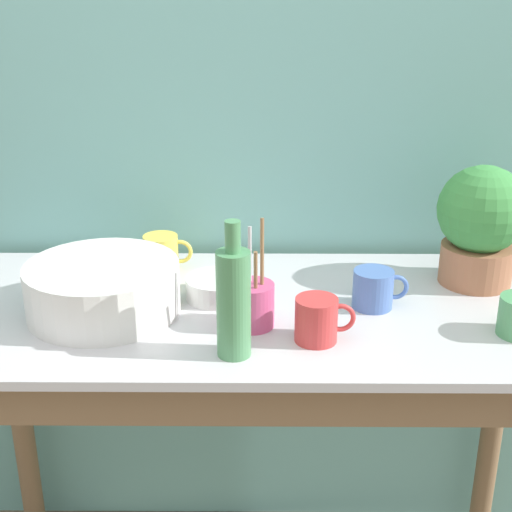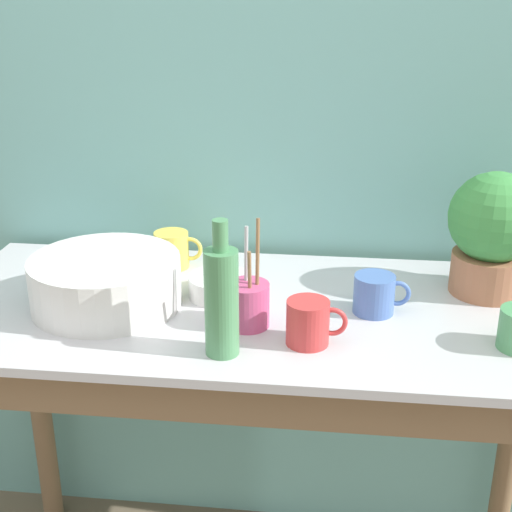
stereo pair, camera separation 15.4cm
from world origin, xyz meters
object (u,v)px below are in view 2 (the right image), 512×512
(mug_yellow, at_px, (173,250))
(bowl_small_enamel_white, at_px, (220,286))
(bowl_wash_large, at_px, (106,282))
(mug_red, at_px, (309,322))
(utensil_cup, at_px, (247,304))
(mug_blue, at_px, (375,294))
(bottle_tall, at_px, (222,300))
(potted_plant, at_px, (493,231))

(mug_yellow, relative_size, bowl_small_enamel_white, 0.84)
(bowl_wash_large, relative_size, mug_red, 2.72)
(bowl_wash_large, relative_size, utensil_cup, 1.42)
(mug_blue, xyz_separation_m, utensil_cup, (-0.27, -0.09, 0.01))
(bottle_tall, height_order, bowl_small_enamel_white, bottle_tall)
(mug_blue, distance_m, mug_yellow, 0.53)
(mug_yellow, distance_m, bowl_small_enamel_white, 0.22)
(potted_plant, bearing_deg, mug_yellow, 174.90)
(bowl_wash_large, bearing_deg, mug_blue, 3.01)
(bowl_wash_large, distance_m, mug_yellow, 0.25)
(potted_plant, xyz_separation_m, mug_yellow, (-0.76, 0.07, -0.10))
(bottle_tall, relative_size, mug_blue, 2.22)
(bottle_tall, xyz_separation_m, utensil_cup, (0.03, 0.12, -0.06))
(mug_yellow, height_order, bowl_small_enamel_white, mug_yellow)
(bowl_wash_large, bearing_deg, utensil_cup, -10.80)
(utensil_cup, bearing_deg, bowl_wash_large, 169.20)
(mug_blue, bearing_deg, bowl_wash_large, -176.99)
(mug_red, bearing_deg, potted_plant, 36.54)
(bowl_wash_large, relative_size, bottle_tall, 1.21)
(potted_plant, relative_size, utensil_cup, 1.23)
(bowl_wash_large, distance_m, mug_blue, 0.59)
(mug_yellow, relative_size, utensil_cup, 0.52)
(mug_red, bearing_deg, bowl_small_enamel_white, 136.19)
(mug_blue, height_order, mug_yellow, mug_yellow)
(mug_red, distance_m, utensil_cup, 0.15)
(potted_plant, distance_m, mug_yellow, 0.77)
(bowl_small_enamel_white, bearing_deg, mug_yellow, 132.61)
(potted_plant, bearing_deg, utensil_cup, -156.49)
(bottle_tall, relative_size, bowl_small_enamel_white, 1.89)
(potted_plant, relative_size, mug_yellow, 2.35)
(utensil_cup, bearing_deg, bowl_small_enamel_white, 120.26)
(mug_blue, height_order, utensil_cup, utensil_cup)
(bowl_small_enamel_white, height_order, utensil_cup, utensil_cup)
(potted_plant, xyz_separation_m, mug_red, (-0.40, -0.29, -0.10))
(mug_yellow, xyz_separation_m, utensil_cup, (0.23, -0.30, 0.00))
(potted_plant, height_order, utensil_cup, potted_plant)
(mug_yellow, bearing_deg, mug_blue, -22.50)
(mug_yellow, distance_m, utensil_cup, 0.37)
(mug_red, distance_m, mug_yellow, 0.51)
(bowl_wash_large, distance_m, utensil_cup, 0.33)
(bottle_tall, height_order, mug_yellow, bottle_tall)
(mug_blue, bearing_deg, bowl_small_enamel_white, 172.52)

